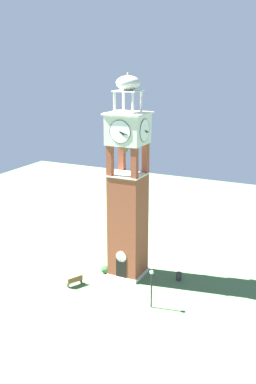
{
  "coord_description": "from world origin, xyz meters",
  "views": [
    {
      "loc": [
        17.53,
        -36.55,
        20.58
      ],
      "look_at": [
        0.0,
        0.0,
        8.65
      ],
      "focal_mm": 41.39,
      "sensor_mm": 36.0,
      "label": 1
    }
  ],
  "objects_px": {
    "clock_tower": "(128,197)",
    "park_bench": "(75,281)",
    "lamp_post": "(152,281)",
    "trash_bin": "(179,276)"
  },
  "relations": [
    {
      "from": "trash_bin",
      "to": "clock_tower",
      "type": "bearing_deg",
      "value": -168.72
    },
    {
      "from": "lamp_post",
      "to": "park_bench",
      "type": "bearing_deg",
      "value": 177.0
    },
    {
      "from": "clock_tower",
      "to": "park_bench",
      "type": "xyz_separation_m",
      "value": [
        -3.55,
        -4.38,
        -7.65
      ]
    },
    {
      "from": "lamp_post",
      "to": "trash_bin",
      "type": "height_order",
      "value": "lamp_post"
    },
    {
      "from": "park_bench",
      "to": "lamp_post",
      "type": "distance_m",
      "value": 8.36
    },
    {
      "from": "park_bench",
      "to": "lamp_post",
      "type": "height_order",
      "value": "lamp_post"
    },
    {
      "from": "clock_tower",
      "to": "park_bench",
      "type": "relative_size",
      "value": 12.13
    },
    {
      "from": "lamp_post",
      "to": "trash_bin",
      "type": "xyz_separation_m",
      "value": [
        0.51,
        5.81,
        -2.08
      ]
    },
    {
      "from": "clock_tower",
      "to": "lamp_post",
      "type": "relative_size",
      "value": 5.56
    },
    {
      "from": "park_bench",
      "to": "lamp_post",
      "type": "relative_size",
      "value": 0.46
    }
  ]
}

